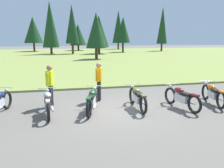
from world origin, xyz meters
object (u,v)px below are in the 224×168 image
at_px(motorcycle_olive, 137,98).
at_px(rider_near_row_end, 99,79).
at_px(motorcycle_silver, 48,103).
at_px(motorcycle_maroon, 181,97).
at_px(rider_in_hivis_vest, 50,83).
at_px(motorcycle_british_green, 92,100).
at_px(motorcycle_orange, 213,94).

xyz_separation_m(motorcycle_olive, rider_near_row_end, (-1.26, 1.47, 0.51)).
xyz_separation_m(motorcycle_silver, motorcycle_maroon, (5.02, -0.31, 0.00)).
bearing_deg(rider_near_row_end, motorcycle_silver, -144.26).
bearing_deg(rider_in_hivis_vest, motorcycle_maroon, -14.89).
relative_size(motorcycle_british_green, rider_in_hivis_vest, 1.22).
xyz_separation_m(motorcycle_silver, motorcycle_olive, (3.35, 0.03, 0.00)).
height_order(motorcycle_british_green, motorcycle_maroon, same).
relative_size(motorcycle_silver, motorcycle_olive, 1.00).
bearing_deg(motorcycle_maroon, rider_near_row_end, 148.33).
distance_m(motorcycle_maroon, rider_near_row_end, 3.49).
xyz_separation_m(motorcycle_maroon, motorcycle_orange, (1.57, 0.28, 0.00)).
xyz_separation_m(motorcycle_silver, motorcycle_orange, (6.60, -0.04, 0.00)).
bearing_deg(rider_near_row_end, motorcycle_maroon, -31.67).
distance_m(motorcycle_silver, motorcycle_british_green, 1.58).
bearing_deg(motorcycle_orange, rider_in_hivis_vest, 170.93).
height_order(motorcycle_silver, rider_in_hivis_vest, rider_in_hivis_vest).
distance_m(motorcycle_silver, motorcycle_orange, 6.60).
height_order(motorcycle_olive, rider_near_row_end, rider_near_row_end).
height_order(motorcycle_olive, motorcycle_orange, same).
xyz_separation_m(motorcycle_british_green, motorcycle_maroon, (3.45, -0.34, 0.00)).
distance_m(motorcycle_olive, rider_near_row_end, 2.00).
relative_size(motorcycle_british_green, motorcycle_olive, 0.97).
height_order(motorcycle_british_green, motorcycle_olive, same).
bearing_deg(rider_in_hivis_vest, motorcycle_silver, -93.78).
distance_m(motorcycle_olive, motorcycle_maroon, 1.71).
relative_size(motorcycle_olive, rider_in_hivis_vest, 1.26).
bearing_deg(motorcycle_silver, motorcycle_maroon, -3.55).
bearing_deg(rider_near_row_end, motorcycle_olive, -49.38).
height_order(motorcycle_silver, motorcycle_olive, same).
xyz_separation_m(motorcycle_olive, motorcycle_maroon, (1.68, -0.34, 0.00)).
height_order(motorcycle_maroon, rider_near_row_end, rider_near_row_end).
xyz_separation_m(motorcycle_orange, rider_near_row_end, (-4.51, 1.54, 0.51)).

